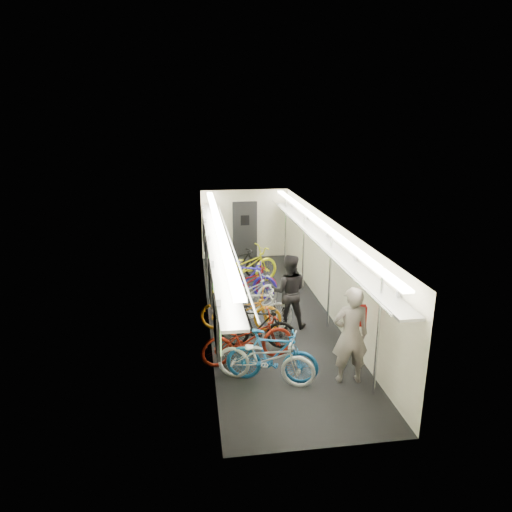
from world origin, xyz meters
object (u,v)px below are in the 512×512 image
object	(u,v)px
passenger_near	(350,335)
passenger_mid	(289,291)
bicycle_1	(272,356)
backpack	(359,315)
bicycle_0	(266,358)

from	to	relation	value
passenger_near	passenger_mid	bearing A→B (deg)	-73.02
bicycle_1	backpack	world-z (taller)	backpack
backpack	bicycle_1	bearing A→B (deg)	-175.78
passenger_mid	backpack	world-z (taller)	passenger_mid
bicycle_0	passenger_mid	xyz separation A→B (m)	(0.91, 2.30, 0.39)
bicycle_1	backpack	xyz separation A→B (m)	(1.58, -0.11, 0.76)
bicycle_0	passenger_mid	bearing A→B (deg)	1.63
passenger_near	backpack	size ratio (longest dim) A/B	4.91
bicycle_0	passenger_near	size ratio (longest dim) A/B	1.00
passenger_mid	backpack	distance (m)	2.55
bicycle_0	passenger_near	world-z (taller)	passenger_near
passenger_near	bicycle_0	bearing A→B (deg)	-3.65
bicycle_0	bicycle_1	xyz separation A→B (m)	(0.12, 0.00, 0.03)
bicycle_0	backpack	xyz separation A→B (m)	(1.69, -0.10, 0.79)
bicycle_0	passenger_near	distance (m)	1.60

